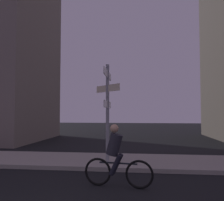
# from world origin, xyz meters

# --- Properties ---
(sidewalk_kerb) EXTENTS (40.00, 2.67, 0.14)m
(sidewalk_kerb) POSITION_xyz_m (0.00, 6.11, 0.07)
(sidewalk_kerb) COLOR gray
(sidewalk_kerb) RESTS_ON ground_plane
(signpost) EXTENTS (0.96, 1.78, 3.49)m
(signpost) POSITION_xyz_m (0.88, 5.41, 2.24)
(signpost) COLOR gray
(signpost) RESTS_ON sidewalk_kerb
(cyclist) EXTENTS (1.81, 0.38, 1.61)m
(cyclist) POSITION_xyz_m (1.41, 3.27, 0.75)
(cyclist) COLOR black
(cyclist) RESTS_ON ground_plane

